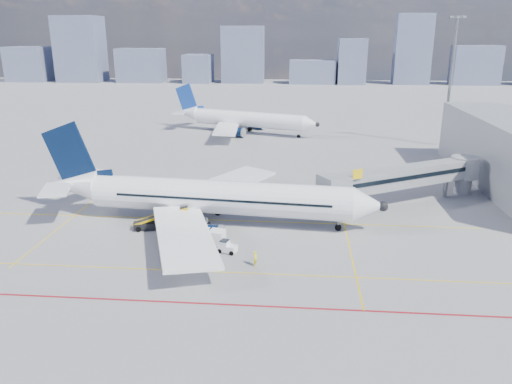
# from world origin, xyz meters

# --- Properties ---
(ground) EXTENTS (420.00, 420.00, 0.00)m
(ground) POSITION_xyz_m (0.00, 0.00, 0.00)
(ground) COLOR gray
(ground) RESTS_ON ground
(apron_markings) EXTENTS (90.00, 35.12, 0.01)m
(apron_markings) POSITION_xyz_m (-0.58, -3.91, 0.01)
(apron_markings) COLOR yellow
(apron_markings) RESTS_ON ground
(jet_bridge) EXTENTS (23.55, 15.78, 6.30)m
(jet_bridge) POSITION_xyz_m (23.51, 16.91, 3.74)
(jet_bridge) COLOR #96989E
(jet_bridge) RESTS_ON ground
(floodlight_mast_ne) EXTENTS (3.20, 0.61, 25.45)m
(floodlight_mast_ne) POSITION_xyz_m (38.00, 55.00, 13.59)
(floodlight_mast_ne) COLOR slate
(floodlight_mast_ne) RESTS_ON ground
(distant_skyline) EXTENTS (260.31, 15.37, 30.91)m
(distant_skyline) POSITION_xyz_m (-19.08, 190.00, 10.89)
(distant_skyline) COLOR slate
(distant_skyline) RESTS_ON ground
(main_aircraft) EXTENTS (42.20, 36.72, 12.33)m
(main_aircraft) POSITION_xyz_m (-2.81, 7.29, 3.22)
(main_aircraft) COLOR white
(main_aircraft) RESTS_ON ground
(second_aircraft) EXTENTS (35.50, 30.14, 10.85)m
(second_aircraft) POSITION_xyz_m (-4.95, 65.31, 3.23)
(second_aircraft) COLOR white
(second_aircraft) RESTS_ON ground
(baggage_tug) EXTENTS (2.16, 1.69, 1.34)m
(baggage_tug) POSITION_xyz_m (0.94, -1.40, 0.64)
(baggage_tug) COLOR white
(baggage_tug) RESTS_ON ground
(cargo_dolly) EXTENTS (3.87, 2.31, 1.98)m
(cargo_dolly) POSITION_xyz_m (-1.14, -0.09, 1.09)
(cargo_dolly) COLOR black
(cargo_dolly) RESTS_ON ground
(belt_loader) EXTENTS (6.63, 2.91, 2.66)m
(belt_loader) POSITION_xyz_m (-8.49, 4.57, 0.69)
(belt_loader) COLOR black
(belt_loader) RESTS_ON ground
(ramp_worker) EXTENTS (0.51, 0.65, 1.56)m
(ramp_worker) POSITION_xyz_m (4.24, -4.29, 0.78)
(ramp_worker) COLOR yellow
(ramp_worker) RESTS_ON ground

